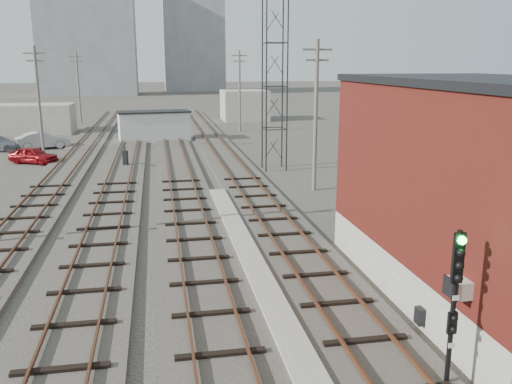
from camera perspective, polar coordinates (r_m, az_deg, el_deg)
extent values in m
plane|color=#282621|center=(63.88, -7.79, 6.47)|extent=(320.00, 320.00, 0.00)
cube|color=#332D28|center=(43.36, -3.11, 3.41)|extent=(3.20, 90.00, 0.20)
cube|color=#4C2816|center=(43.23, -4.06, 3.68)|extent=(0.07, 90.00, 0.12)
cube|color=#4C2816|center=(43.41, -2.17, 3.74)|extent=(0.07, 90.00, 0.12)
cube|color=#332D28|center=(43.04, -8.41, 3.21)|extent=(3.20, 90.00, 0.20)
cube|color=#4C2816|center=(42.98, -9.38, 3.47)|extent=(0.07, 90.00, 0.12)
cube|color=#4C2816|center=(43.03, -7.46, 3.55)|extent=(0.07, 90.00, 0.12)
cube|color=#332D28|center=(43.10, -13.73, 2.98)|extent=(3.20, 90.00, 0.20)
cube|color=#4C2816|center=(43.11, -14.70, 3.24)|extent=(0.07, 90.00, 0.12)
cube|color=#4C2816|center=(43.02, -12.80, 3.33)|extent=(0.07, 90.00, 0.12)
cube|color=#332D28|center=(43.52, -19.00, 2.73)|extent=(3.20, 90.00, 0.20)
cube|color=#4C2816|center=(43.60, -19.95, 2.98)|extent=(0.07, 90.00, 0.12)
cube|color=#4C2816|center=(43.38, -18.08, 3.07)|extent=(0.07, 90.00, 0.12)
cube|color=gray|center=(19.22, 0.63, -9.62)|extent=(0.90, 28.00, 0.26)
cube|color=gray|center=(19.79, 22.36, -8.06)|extent=(6.00, 12.00, 1.50)
cube|color=#541813|center=(18.85, 23.30, 1.91)|extent=(6.00, 12.00, 5.50)
cube|color=black|center=(18.55, 24.13, 10.57)|extent=(6.20, 12.20, 0.25)
cube|color=beige|center=(14.48, 20.53, -9.41)|extent=(0.45, 0.62, 0.45)
cube|color=black|center=(16.82, 16.86, -12.38)|extent=(0.20, 0.35, 0.50)
cylinder|color=black|center=(38.37, 1.11, 13.23)|extent=(0.10, 0.10, 15.00)
cylinder|color=black|center=(38.69, 3.35, 13.21)|extent=(0.10, 0.10, 15.00)
cylinder|color=black|center=(39.84, 0.67, 13.24)|extent=(0.10, 0.10, 15.00)
cylinder|color=black|center=(40.15, 2.83, 13.23)|extent=(0.10, 0.10, 15.00)
cylinder|color=#595147|center=(49.39, -21.88, 8.85)|extent=(0.24, 0.24, 9.00)
cube|color=#595147|center=(49.30, -22.29, 13.36)|extent=(1.80, 0.12, 0.12)
cube|color=#595147|center=(49.29, -22.22, 12.67)|extent=(1.40, 0.12, 0.12)
cylinder|color=#595147|center=(74.04, -18.17, 10.38)|extent=(0.24, 0.24, 9.00)
cube|color=#595147|center=(73.98, -18.40, 13.39)|extent=(1.80, 0.12, 0.12)
cube|color=#595147|center=(73.97, -18.36, 12.93)|extent=(1.40, 0.12, 0.12)
cylinder|color=#595147|center=(32.88, 6.30, 7.87)|extent=(0.24, 0.24, 9.00)
cube|color=#595147|center=(32.73, 6.48, 14.68)|extent=(1.80, 0.12, 0.12)
cube|color=#595147|center=(32.73, 6.45, 13.63)|extent=(1.40, 0.12, 0.12)
cylinder|color=#595147|center=(62.14, -1.74, 10.56)|extent=(0.24, 0.24, 9.00)
cube|color=#595147|center=(62.07, -1.76, 14.16)|extent=(1.80, 0.12, 0.12)
cube|color=#595147|center=(62.06, -1.76, 13.60)|extent=(1.40, 0.12, 0.12)
cube|color=gray|center=(139.36, -17.31, 15.92)|extent=(22.00, 14.00, 30.00)
cube|color=gray|center=(153.83, -6.59, 15.39)|extent=(16.00, 12.00, 26.00)
cube|color=gray|center=(64.97, -22.19, 7.14)|extent=(8.00, 5.00, 3.20)
cube|color=gray|center=(74.52, -1.22, 9.12)|extent=(6.00, 6.00, 4.00)
cylinder|color=black|center=(13.69, 19.99, -11.84)|extent=(0.12, 0.12, 4.01)
cube|color=black|center=(13.17, 20.51, -6.53)|extent=(0.26, 0.10, 1.20)
sphere|color=#0CE533|center=(12.96, 20.87, -4.78)|extent=(0.20, 0.20, 0.20)
sphere|color=black|center=(13.05, 20.76, -6.03)|extent=(0.20, 0.20, 0.20)
sphere|color=black|center=(13.15, 20.65, -7.27)|extent=(0.20, 0.20, 0.20)
sphere|color=black|center=(13.25, 20.54, -8.49)|extent=(0.20, 0.20, 0.20)
cube|color=black|center=(13.78, 19.95, -12.82)|extent=(0.22, 0.09, 0.55)
cube|color=white|center=(13.47, 20.30, -10.43)|extent=(0.16, 0.02, 0.12)
cube|color=white|center=(13.98, 19.89, -14.95)|extent=(0.16, 0.02, 0.12)
cube|color=black|center=(41.76, -13.59, 3.47)|extent=(0.43, 0.43, 1.14)
cylinder|color=black|center=(41.64, -13.64, 4.48)|extent=(0.09, 0.09, 0.34)
cube|color=silver|center=(55.35, -10.67, 6.78)|extent=(7.16, 3.70, 2.86)
cube|color=black|center=(55.20, -10.74, 8.31)|extent=(7.42, 3.96, 0.14)
imported|color=maroon|center=(45.58, -22.41, 3.60)|extent=(4.09, 3.05, 1.29)
imported|color=#A9ABB1|center=(53.17, -21.52, 5.09)|extent=(4.93, 2.97, 1.53)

